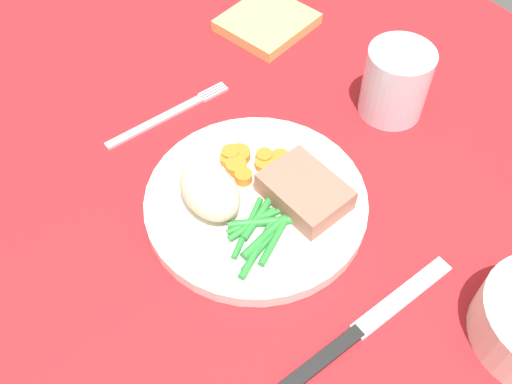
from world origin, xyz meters
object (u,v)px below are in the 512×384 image
Objects in this scene: meat_portion at (303,192)px; napkin at (267,22)px; water_glass at (395,86)px; fork at (168,115)px; knife at (365,326)px; dinner_plate at (256,202)px.

napkin is (-26.34, 16.03, -2.14)cm from meat_portion.
fork is at bearing -124.70° from water_glass.
knife is 2.41× the size of water_glass.
meat_portion reaches higher than fork.
napkin is at bearing 157.43° from knife.
knife is 28.89cm from water_glass.
napkin is at bearing 139.72° from dinner_plate.
knife is 1.83× the size of napkin.
water_glass is at bearing 94.75° from dinner_plate.
dinner_plate is 21.84cm from water_glass.
dinner_plate is 1.13× the size of knife.
dinner_plate is 16.78cm from knife.
water_glass is at bearing 105.35° from meat_portion.
water_glass is at bearing 55.39° from fork.
water_glass is (-1.79, 21.58, 2.89)cm from dinner_plate.
water_glass is (-18.56, 21.86, 3.49)cm from knife.
fork is at bearing -179.13° from dinner_plate.
water_glass is (15.12, 21.83, 3.49)cm from fork.
napkin is at bearing -174.93° from water_glass.
dinner_plate reaches higher than knife.
knife is at bearing -0.98° from dinner_plate.
napkin is (-6.30, 19.93, 0.56)cm from fork.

